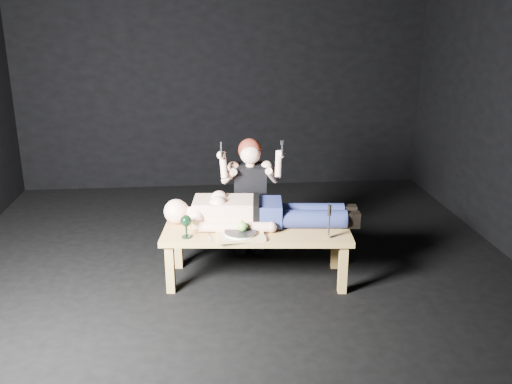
% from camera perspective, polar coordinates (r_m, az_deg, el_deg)
% --- Properties ---
extents(ground, '(5.00, 5.00, 0.00)m').
position_cam_1_polar(ground, '(4.88, -2.16, -7.90)').
color(ground, black).
rests_on(ground, ground).
extents(back_wall, '(5.00, 0.00, 5.00)m').
position_cam_1_polar(back_wall, '(6.92, -3.55, 12.72)').
color(back_wall, black).
rests_on(back_wall, ground).
extents(table, '(1.56, 0.71, 0.45)m').
position_cam_1_polar(table, '(4.61, 0.06, -6.41)').
color(table, '#AE8A4B').
rests_on(table, ground).
extents(lying_man, '(1.55, 0.61, 0.26)m').
position_cam_1_polar(lying_man, '(4.58, 0.64, -1.73)').
color(lying_man, beige).
rests_on(lying_man, table).
extents(kneeling_woman, '(0.62, 0.69, 1.14)m').
position_cam_1_polar(kneeling_woman, '(4.94, -0.66, -0.39)').
color(kneeling_woman, black).
rests_on(kneeling_woman, ground).
extents(serving_tray, '(0.38, 0.29, 0.02)m').
position_cam_1_polar(serving_tray, '(4.37, -1.62, -4.46)').
color(serving_tray, tan).
rests_on(serving_tray, table).
extents(plate, '(0.26, 0.26, 0.02)m').
position_cam_1_polar(plate, '(4.36, -1.63, -4.21)').
color(plate, white).
rests_on(plate, serving_tray).
extents(apple, '(0.08, 0.08, 0.08)m').
position_cam_1_polar(apple, '(4.35, -1.39, -3.55)').
color(apple, '#52A231').
rests_on(apple, plate).
extents(goblet, '(0.10, 0.10, 0.18)m').
position_cam_1_polar(goblet, '(4.35, -7.18, -3.53)').
color(goblet, black).
rests_on(goblet, table).
extents(fork_flat, '(0.04, 0.16, 0.01)m').
position_cam_1_polar(fork_flat, '(4.37, -4.81, -4.62)').
color(fork_flat, '#B2B2B7').
rests_on(fork_flat, table).
extents(knife_flat, '(0.03, 0.16, 0.01)m').
position_cam_1_polar(knife_flat, '(4.34, 0.96, -4.72)').
color(knife_flat, '#B2B2B7').
rests_on(knife_flat, table).
extents(spoon_flat, '(0.14, 0.11, 0.01)m').
position_cam_1_polar(spoon_flat, '(4.45, 0.24, -4.13)').
color(spoon_flat, '#B2B2B7').
rests_on(spoon_flat, table).
extents(carving_knife, '(0.04, 0.04, 0.27)m').
position_cam_1_polar(carving_knife, '(4.33, 7.51, -3.04)').
color(carving_knife, '#B2B2B7').
rests_on(carving_knife, table).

